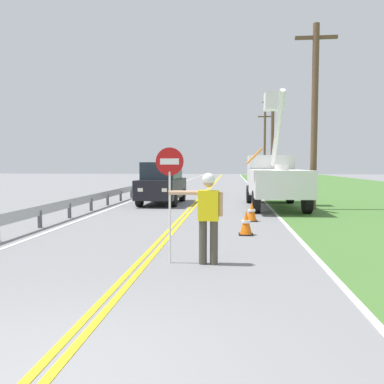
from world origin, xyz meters
The scene contains 15 objects.
ground_plane centered at (0.00, 0.00, 0.00)m, with size 160.00×160.00×0.00m, color gray.
centerline_yellow_left centered at (-0.09, 20.00, 0.01)m, with size 0.11×110.00×0.01m, color yellow.
centerline_yellow_right centered at (0.09, 20.00, 0.01)m, with size 0.11×110.00×0.01m, color yellow.
edge_line_right centered at (3.60, 20.00, 0.01)m, with size 0.12×110.00×0.01m, color silver.
edge_line_left centered at (-3.60, 20.00, 0.01)m, with size 0.12×110.00×0.01m, color silver.
flagger_worker centered at (1.32, 4.44, 1.05)m, with size 1.09×0.26×1.83m.
stop_sign_paddle centered at (0.56, 4.47, 1.71)m, with size 0.56×0.04×2.33m.
utility_bucket_truck centered at (3.81, 15.54, 1.41)m, with size 2.67×6.83×5.40m.
oncoming_suv_nearest centered at (-1.68, 16.34, 1.06)m, with size 1.99×4.64×2.10m.
utility_pole_near centered at (5.40, 14.52, 4.21)m, with size 1.80×0.28×8.07m.
utility_pole_mid centered at (5.43, 32.28, 4.22)m, with size 1.80×0.28×8.08m.
utility_pole_far centered at (6.03, 47.34, 4.49)m, with size 1.80×0.28×8.61m.
traffic_cone_lead centered at (2.21, 7.81, 0.34)m, with size 0.40×0.40×0.70m.
traffic_cone_mid centered at (2.51, 10.56, 0.34)m, with size 0.40×0.40×0.70m.
guardrail_left_shoulder centered at (-4.20, 16.44, 0.52)m, with size 0.10×32.00×0.71m.
Camera 1 is at (1.77, -3.30, 1.99)m, focal length 36.81 mm.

